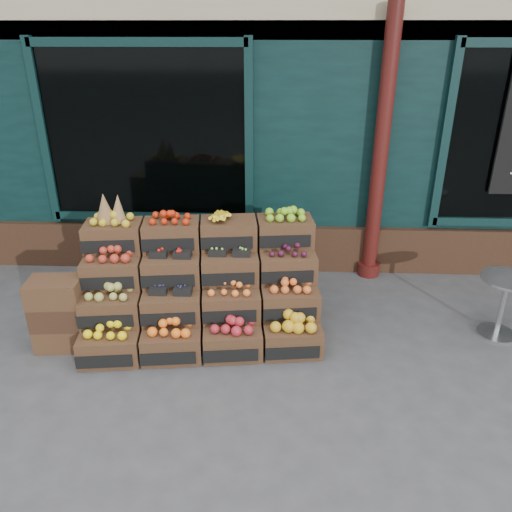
{
  "coord_description": "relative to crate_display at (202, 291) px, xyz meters",
  "views": [
    {
      "loc": [
        0.01,
        -3.82,
        2.94
      ],
      "look_at": [
        -0.2,
        0.7,
        0.85
      ],
      "focal_mm": 35.0,
      "sensor_mm": 36.0,
      "label": 1
    }
  ],
  "objects": [
    {
      "name": "spare_crates",
      "position": [
        -1.36,
        -0.38,
        -0.08
      ],
      "size": [
        0.52,
        0.38,
        0.74
      ],
      "rotation": [
        0.0,
        0.0,
        0.09
      ],
      "color": "#462D1B",
      "rests_on": "ground"
    },
    {
      "name": "shopkeeper",
      "position": [
        -0.53,
        2.07,
        0.53
      ],
      "size": [
        0.84,
        0.71,
        1.96
      ],
      "primitive_type": "imported",
      "rotation": [
        0.0,
        0.0,
        3.54
      ],
      "color": "#154B1D",
      "rests_on": "ground"
    },
    {
      "name": "crate_display",
      "position": [
        0.0,
        0.0,
        0.0
      ],
      "size": [
        2.45,
        1.4,
        1.46
      ],
      "rotation": [
        0.0,
        0.0,
        0.12
      ],
      "color": "#462D1B",
      "rests_on": "ground"
    },
    {
      "name": "ground",
      "position": [
        0.76,
        -0.67,
        -0.45
      ],
      "size": [
        60.0,
        60.0,
        0.0
      ],
      "primitive_type": "plane",
      "color": "#404042",
      "rests_on": "ground"
    },
    {
      "name": "bistro_table",
      "position": [
        3.08,
        0.02,
        -0.03
      ],
      "size": [
        0.53,
        0.53,
        0.67
      ],
      "rotation": [
        0.0,
        0.0,
        -0.34
      ],
      "color": "#B5B7BC",
      "rests_on": "ground"
    },
    {
      "name": "shop_facade",
      "position": [
        0.76,
        4.44,
        1.95
      ],
      "size": [
        12.0,
        6.24,
        4.8
      ],
      "color": "black",
      "rests_on": "ground"
    }
  ]
}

